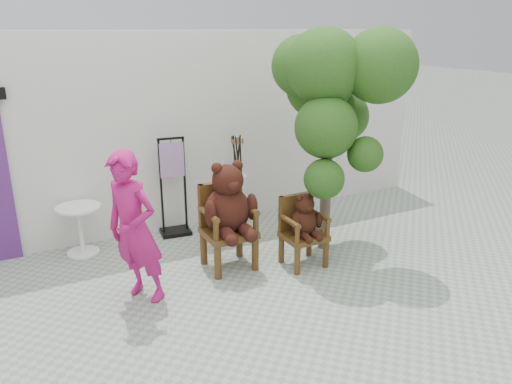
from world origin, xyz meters
The scene contains 9 objects.
ground_plane centered at (0.00, 0.00, 0.00)m, with size 60.00×60.00×0.00m, color gray.
back_wall centered at (0.00, 3.10, 1.50)m, with size 9.00×1.00×3.00m, color silver.
chair_big centered at (0.03, 0.95, 0.81)m, with size 0.72×0.76×1.45m.
chair_small centered at (0.93, 0.56, 0.59)m, with size 0.54×0.54×1.00m.
person centered at (-1.27, 0.60, 0.91)m, with size 0.66×0.44×1.82m, color #B21564.
cafe_table centered at (-1.63, 2.27, 0.44)m, with size 0.60×0.60×0.70m.
display_stand centered at (-0.24, 2.35, 0.58)m, with size 0.49×0.40×1.51m.
stool_bucket centered at (0.80, 2.27, 0.64)m, with size 0.32×0.32×1.45m.
tree centered at (1.53, 0.85, 2.29)m, with size 1.58×1.82×3.06m.
Camera 1 is at (-2.44, -4.56, 3.04)m, focal length 35.00 mm.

